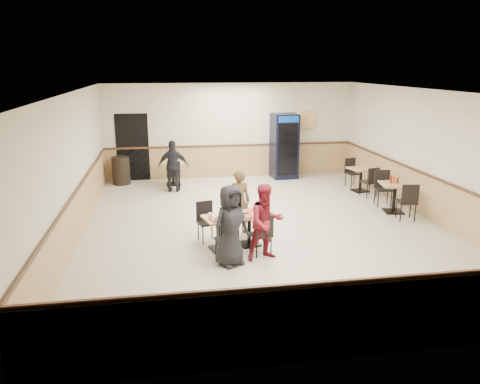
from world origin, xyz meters
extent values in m
plane|color=beige|center=(0.00, 0.00, 0.00)|extent=(10.00, 10.00, 0.00)
plane|color=silver|center=(0.00, 0.00, 3.00)|extent=(10.00, 10.00, 0.00)
plane|color=beige|center=(0.00, 5.00, 1.50)|extent=(8.00, 0.00, 8.00)
plane|color=beige|center=(0.00, -5.00, 1.50)|extent=(8.00, 0.00, 8.00)
plane|color=beige|center=(-4.00, 0.00, 1.50)|extent=(0.00, 10.00, 10.00)
plane|color=beige|center=(4.00, 0.00, 1.50)|extent=(0.00, 10.00, 10.00)
cube|color=tan|center=(0.00, 4.99, 0.50)|extent=(7.98, 0.03, 1.00)
cube|color=tan|center=(3.98, 0.00, 0.50)|extent=(0.03, 9.98, 1.00)
cube|color=#472B19|center=(0.00, 4.97, 1.03)|extent=(7.98, 0.04, 0.06)
cube|color=black|center=(-3.10, 4.98, 1.05)|extent=(1.00, 0.02, 2.10)
cube|color=orange|center=(2.40, 4.96, 1.80)|extent=(0.85, 0.02, 0.60)
cube|color=black|center=(-1.12, -1.20, 0.02)|extent=(0.48, 0.48, 0.04)
cylinder|color=black|center=(-1.12, -1.20, 0.34)|extent=(0.08, 0.08, 0.60)
cube|color=tan|center=(-1.12, -1.20, 0.65)|extent=(0.75, 0.75, 0.04)
cube|color=black|center=(-0.52, -1.05, 0.02)|extent=(0.48, 0.48, 0.04)
cylinder|color=black|center=(-0.52, -1.05, 0.34)|extent=(0.08, 0.08, 0.60)
cube|color=tan|center=(-0.52, -1.05, 0.65)|extent=(0.75, 0.75, 0.04)
imported|color=black|center=(-1.03, -1.95, 0.75)|extent=(0.87, 0.77, 1.50)
imported|color=maroon|center=(-0.34, -1.78, 0.72)|extent=(0.80, 0.68, 1.44)
imported|color=brown|center=(-0.61, -0.30, 0.70)|extent=(0.51, 0.34, 1.40)
imported|color=black|center=(-1.90, 3.40, 0.74)|extent=(0.92, 0.49, 1.49)
cube|color=red|center=(-0.49, -1.18, 0.67)|extent=(0.46, 0.38, 0.02)
cube|color=red|center=(-0.59, -0.96, 0.67)|extent=(0.46, 0.38, 0.02)
cube|color=red|center=(-1.14, -1.31, 0.67)|extent=(0.46, 0.38, 0.02)
cylinder|color=silver|center=(-0.87, -1.30, 0.67)|extent=(0.20, 0.20, 0.01)
cube|color=tan|center=(-0.87, -1.30, 0.68)|extent=(0.23, 0.16, 0.02)
cylinder|color=silver|center=(-0.41, -1.11, 0.67)|extent=(0.20, 0.20, 0.01)
cube|color=tan|center=(-0.41, -1.11, 0.68)|extent=(0.26, 0.19, 0.02)
cylinder|color=silver|center=(-1.18, -1.32, 0.67)|extent=(0.20, 0.20, 0.01)
cube|color=tan|center=(-1.18, -1.32, 0.68)|extent=(0.28, 0.25, 0.02)
cylinder|color=silver|center=(-0.59, -0.93, 0.67)|extent=(0.20, 0.20, 0.01)
cube|color=tan|center=(-0.59, -0.93, 0.68)|extent=(0.27, 0.27, 0.02)
cylinder|color=silver|center=(-0.69, -1.27, 0.67)|extent=(0.20, 0.20, 0.01)
cube|color=tan|center=(-0.69, -1.27, 0.68)|extent=(0.27, 0.22, 0.02)
cylinder|color=white|center=(-1.02, -1.43, 0.71)|extent=(0.07, 0.07, 0.09)
cylinder|color=white|center=(-1.05, -1.13, 0.71)|extent=(0.07, 0.07, 0.09)
cylinder|color=white|center=(-1.20, -1.44, 0.71)|extent=(0.07, 0.07, 0.09)
cylinder|color=white|center=(-1.32, -1.15, 0.71)|extent=(0.07, 0.07, 0.09)
cylinder|color=white|center=(-1.23, -1.42, 0.71)|extent=(0.07, 0.07, 0.09)
cylinder|color=#AFB0C3|center=(-0.79, -1.07, 0.72)|extent=(0.07, 0.07, 0.12)
cylinder|color=#AFB0C3|center=(-0.72, -1.10, 0.72)|extent=(0.07, 0.07, 0.12)
ellipsoid|color=silver|center=(-0.80, -1.13, 0.71)|extent=(0.13, 0.13, 0.09)
cube|color=black|center=(3.41, 0.50, 0.02)|extent=(0.51, 0.51, 0.04)
cylinder|color=black|center=(3.41, 0.50, 0.37)|extent=(0.09, 0.09, 0.67)
cube|color=tan|center=(3.41, 0.50, 0.71)|extent=(0.79, 0.79, 0.04)
cube|color=black|center=(3.41, 2.53, 0.02)|extent=(0.49, 0.49, 0.04)
cylinder|color=black|center=(3.41, 2.53, 0.35)|extent=(0.08, 0.08, 0.62)
cube|color=tan|center=(3.41, 2.53, 0.67)|extent=(0.76, 0.76, 0.04)
cylinder|color=#A71A0B|center=(3.31, 0.55, 0.83)|extent=(0.06, 0.06, 0.20)
cylinder|color=#CB6C1B|center=(3.40, 0.55, 0.82)|extent=(0.06, 0.06, 0.17)
cylinder|color=#A71A0B|center=(3.49, 0.55, 0.80)|extent=(0.05, 0.05, 0.14)
cube|color=black|center=(-1.90, 4.20, 0.02)|extent=(0.44, 0.44, 0.04)
cylinder|color=black|center=(-1.90, 4.20, 0.36)|extent=(0.08, 0.08, 0.64)
cube|color=tan|center=(-1.90, 4.20, 0.69)|extent=(0.68, 0.68, 0.04)
cube|color=black|center=(1.67, 4.60, 1.03)|extent=(0.81, 0.79, 2.05)
cube|color=black|center=(1.69, 4.21, 0.97)|extent=(0.63, 0.05, 1.62)
cube|color=navy|center=(1.69, 4.20, 1.93)|extent=(0.65, 0.05, 0.19)
cylinder|color=black|center=(-3.46, 4.55, 0.42)|extent=(0.54, 0.54, 0.85)
camera|label=1|loc=(-2.17, -9.80, 3.53)|focal=35.00mm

